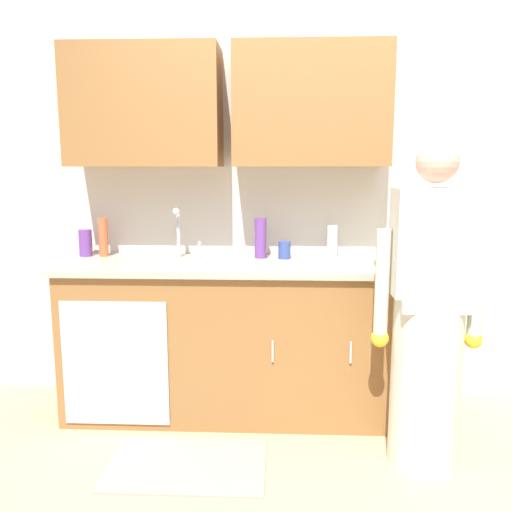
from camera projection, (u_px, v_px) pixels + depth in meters
name	position (u px, v px, depth m)	size (l,w,h in m)	color
ground_plane	(325.00, 476.00, 2.56)	(9.00, 9.00, 0.00)	tan
kitchen_wall_with_uppers	(295.00, 171.00, 3.31)	(4.80, 0.44, 2.70)	beige
counter_cabinet	(226.00, 340.00, 3.20)	(1.90, 0.62, 0.90)	brown
countertop	(226.00, 265.00, 3.12)	(1.96, 0.66, 0.04)	#A8A093
sink	(181.00, 263.00, 3.14)	(0.50, 0.36, 0.35)	#B7BABF
person_at_sink	(428.00, 332.00, 2.58)	(0.55, 0.34, 1.62)	white
floor_mat	(186.00, 465.00, 2.64)	(0.80, 0.50, 0.01)	gray
bottle_dish_liquid	(332.00, 241.00, 3.26)	(0.07, 0.07, 0.20)	silver
bottle_water_short	(86.00, 243.00, 3.30)	(0.08, 0.08, 0.17)	#66388C
bottle_water_tall	(261.00, 238.00, 3.23)	(0.07, 0.07, 0.25)	#66388C
bottle_cleaner_spray	(103.00, 237.00, 3.29)	(0.06, 0.06, 0.24)	#E05933
cup_by_sink	(284.00, 250.00, 3.22)	(0.08, 0.08, 0.11)	#33478C
knife_on_counter	(74.00, 261.00, 3.12)	(0.24, 0.02, 0.01)	silver
sponge	(385.00, 264.00, 2.97)	(0.11, 0.07, 0.03)	#4CBF4C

